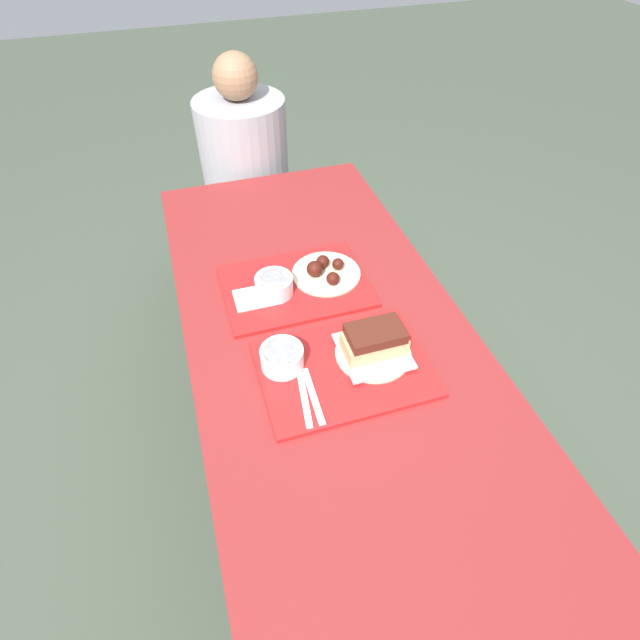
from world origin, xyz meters
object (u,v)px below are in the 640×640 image
bowl_coleslaw_near (282,357)px  brisket_sandwich_plate (374,344)px  bowl_coleslaw_far (274,284)px  wings_plate_far (325,271)px  tray_far (296,286)px  person_seated_across (244,152)px  tray_near (344,368)px

bowl_coleslaw_near → brisket_sandwich_plate: size_ratio=0.56×
bowl_coleslaw_far → wings_plate_far: (0.17, 0.03, -0.02)m
brisket_sandwich_plate → bowl_coleslaw_far: 0.36m
tray_far → brisket_sandwich_plate: (0.12, -0.33, 0.04)m
tray_far → bowl_coleslaw_far: bowl_coleslaw_far is taller
person_seated_across → wings_plate_far: bearing=-84.9°
bowl_coleslaw_far → wings_plate_far: bearing=10.7°
wings_plate_far → person_seated_across: size_ratio=0.32×
tray_near → brisket_sandwich_plate: bearing=12.3°
tray_far → person_seated_across: size_ratio=0.65×
bowl_coleslaw_far → tray_near: bearing=-72.7°
brisket_sandwich_plate → person_seated_across: 1.23m
tray_far → wings_plate_far: size_ratio=2.04×
tray_near → bowl_coleslaw_far: bearing=107.3°
bowl_coleslaw_near → wings_plate_far: wings_plate_far is taller
tray_near → wings_plate_far: size_ratio=2.04×
tray_near → bowl_coleslaw_near: (-0.15, 0.05, 0.04)m
tray_far → person_seated_across: bearing=88.8°
bowl_coleslaw_near → wings_plate_far: bearing=55.4°
tray_far → wings_plate_far: bearing=8.3°
tray_far → brisket_sandwich_plate: size_ratio=2.17×
tray_far → tray_near: bearing=-84.3°
tray_near → brisket_sandwich_plate: size_ratio=2.17×
tray_near → bowl_coleslaw_far: size_ratio=3.90×
tray_far → wings_plate_far: wings_plate_far is taller
brisket_sandwich_plate → bowl_coleslaw_far: (-0.19, 0.31, -0.01)m
bowl_coleslaw_far → person_seated_across: size_ratio=0.17×
tray_near → wings_plate_far: 0.37m
bowl_coleslaw_far → person_seated_across: bearing=84.6°
bowl_coleslaw_far → bowl_coleslaw_near: bearing=-99.4°
wings_plate_far → tray_far: bearing=-171.7°
bowl_coleslaw_near → person_seated_across: person_seated_across is taller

